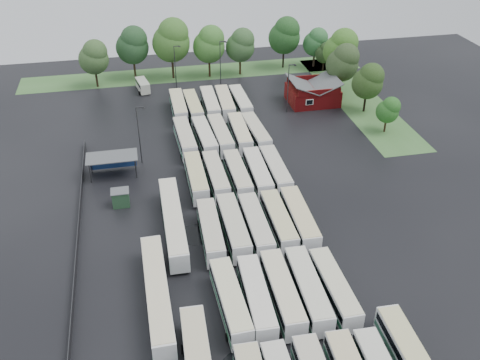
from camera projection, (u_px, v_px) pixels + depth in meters
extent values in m
plane|color=black|center=(244.00, 243.00, 73.23)|extent=(160.00, 160.00, 0.00)
cube|color=maroon|center=(313.00, 95.00, 111.88)|extent=(10.00, 8.00, 3.40)
cube|color=#4C4F51|center=(302.00, 84.00, 110.06)|extent=(5.07, 8.60, 2.19)
cube|color=#4C4F51|center=(325.00, 82.00, 110.92)|extent=(5.07, 8.60, 2.19)
cube|color=maroon|center=(320.00, 92.00, 107.40)|extent=(9.00, 0.20, 1.20)
cube|color=silver|center=(310.00, 102.00, 108.02)|extent=(1.60, 0.12, 1.20)
cylinder|color=#2D2D30|center=(90.00, 174.00, 85.26)|extent=(0.16, 0.16, 3.40)
cylinder|color=#2D2D30|center=(136.00, 169.00, 86.51)|extent=(0.16, 0.16, 3.40)
cylinder|color=#2D2D30|center=(91.00, 164.00, 87.91)|extent=(0.16, 0.16, 3.40)
cylinder|color=#2D2D30|center=(135.00, 159.00, 89.15)|extent=(0.16, 0.16, 3.40)
cube|color=#4C4F51|center=(112.00, 157.00, 86.24)|extent=(8.20, 4.20, 0.15)
cube|color=navy|center=(113.00, 161.00, 88.83)|extent=(7.60, 0.08, 2.60)
cube|color=#214328|center=(121.00, 198.00, 80.18)|extent=(2.50, 2.00, 2.50)
cube|color=#4C4F51|center=(120.00, 191.00, 79.48)|extent=(2.70, 2.20, 0.12)
cube|color=#3F6D32|center=(195.00, 73.00, 127.17)|extent=(80.00, 10.00, 0.01)
cube|color=#3F6D32|center=(356.00, 98.00, 114.52)|extent=(10.00, 50.00, 0.01)
cube|color=#2D2D30|center=(79.00, 225.00, 75.68)|extent=(0.10, 50.00, 1.20)
cube|color=silver|center=(230.00, 301.00, 61.33)|extent=(2.96, 12.29, 2.80)
cube|color=black|center=(230.00, 298.00, 61.03)|extent=(3.01, 11.80, 0.90)
cube|color=#226842|center=(230.00, 305.00, 61.66)|extent=(3.00, 12.04, 0.62)
cube|color=beige|center=(230.00, 292.00, 60.56)|extent=(2.85, 11.92, 0.12)
cylinder|color=black|center=(237.00, 336.00, 58.85)|extent=(2.59, 0.98, 0.98)
cylinder|color=black|center=(224.00, 287.00, 65.31)|extent=(2.59, 0.98, 0.98)
cube|color=silver|center=(256.00, 298.00, 61.78)|extent=(2.94, 12.23, 2.79)
cube|color=black|center=(256.00, 295.00, 61.48)|extent=(2.98, 11.75, 0.89)
cube|color=#296546|center=(256.00, 302.00, 62.11)|extent=(2.98, 11.99, 0.61)
cube|color=silver|center=(257.00, 289.00, 61.01)|extent=(2.83, 11.86, 0.12)
cylinder|color=black|center=(264.00, 332.00, 59.31)|extent=(2.58, 0.97, 0.97)
cylinder|color=black|center=(249.00, 284.00, 65.74)|extent=(2.58, 0.97, 0.97)
cube|color=silver|center=(282.00, 293.00, 62.44)|extent=(2.78, 12.49, 2.85)
cube|color=black|center=(282.00, 289.00, 62.14)|extent=(2.83, 11.99, 0.91)
cube|color=#286145|center=(282.00, 297.00, 62.78)|extent=(2.82, 12.24, 0.63)
cube|color=beige|center=(283.00, 283.00, 61.65)|extent=(2.67, 12.11, 0.12)
cylinder|color=black|center=(291.00, 327.00, 59.91)|extent=(2.65, 1.00, 1.00)
cylinder|color=black|center=(273.00, 279.00, 66.50)|extent=(2.65, 1.00, 1.00)
cube|color=silver|center=(308.00, 289.00, 62.89)|extent=(2.99, 12.60, 2.87)
cube|color=black|center=(308.00, 286.00, 62.58)|extent=(3.03, 12.11, 0.92)
cube|color=#32664E|center=(307.00, 293.00, 63.23)|extent=(3.03, 12.36, 0.63)
cube|color=beige|center=(309.00, 280.00, 62.09)|extent=(2.87, 12.23, 0.13)
cylinder|color=black|center=(318.00, 323.00, 60.34)|extent=(2.66, 1.00, 1.00)
cylinder|color=black|center=(297.00, 276.00, 66.97)|extent=(2.66, 1.00, 1.00)
cube|color=silver|center=(334.00, 288.00, 63.21)|extent=(2.56, 11.87, 2.72)
cube|color=black|center=(334.00, 285.00, 62.92)|extent=(2.61, 11.40, 0.87)
cube|color=#1B633C|center=(334.00, 292.00, 63.53)|extent=(2.61, 11.64, 0.60)
cube|color=beige|center=(335.00, 279.00, 62.45)|extent=(2.46, 11.52, 0.12)
cylinder|color=black|center=(345.00, 320.00, 60.80)|extent=(2.52, 0.95, 0.95)
cylinder|color=black|center=(322.00, 275.00, 67.07)|extent=(2.52, 0.95, 0.95)
cube|color=silver|center=(211.00, 232.00, 72.37)|extent=(2.87, 12.10, 2.76)
cube|color=black|center=(210.00, 228.00, 72.08)|extent=(2.91, 11.62, 0.88)
cube|color=#31684C|center=(211.00, 235.00, 72.70)|extent=(2.91, 11.86, 0.61)
cube|color=beige|center=(210.00, 223.00, 71.61)|extent=(2.76, 11.74, 0.12)
cylinder|color=black|center=(216.00, 258.00, 69.93)|extent=(2.56, 0.96, 0.96)
cylinder|color=black|center=(207.00, 223.00, 76.29)|extent=(2.56, 0.96, 0.96)
cube|color=silver|center=(233.00, 227.00, 73.11)|extent=(2.62, 12.55, 2.88)
cube|color=black|center=(233.00, 224.00, 72.80)|extent=(2.68, 12.05, 0.92)
cube|color=#1D613C|center=(233.00, 231.00, 73.45)|extent=(2.67, 12.30, 0.63)
cube|color=beige|center=(233.00, 218.00, 72.31)|extent=(2.52, 12.17, 0.13)
cylinder|color=black|center=(239.00, 254.00, 70.56)|extent=(2.67, 1.00, 1.00)
cylinder|color=black|center=(228.00, 218.00, 77.20)|extent=(2.67, 1.00, 1.00)
cube|color=silver|center=(256.00, 226.00, 73.41)|extent=(2.60, 12.27, 2.81)
cube|color=black|center=(256.00, 222.00, 73.11)|extent=(2.66, 11.78, 0.90)
cube|color=#34654B|center=(256.00, 229.00, 73.74)|extent=(2.65, 12.02, 0.62)
cube|color=beige|center=(256.00, 217.00, 72.63)|extent=(2.50, 11.90, 0.12)
cylinder|color=black|center=(262.00, 252.00, 70.92)|extent=(2.60, 0.98, 0.98)
cylinder|color=black|center=(249.00, 217.00, 77.41)|extent=(2.60, 0.98, 0.98)
cube|color=silver|center=(279.00, 222.00, 74.26)|extent=(2.62, 12.08, 2.76)
cube|color=black|center=(279.00, 218.00, 73.97)|extent=(2.67, 11.59, 0.88)
cube|color=#2B6248|center=(278.00, 225.00, 74.59)|extent=(2.67, 11.84, 0.61)
cube|color=beige|center=(279.00, 213.00, 73.50)|extent=(2.51, 11.71, 0.12)
cylinder|color=black|center=(286.00, 247.00, 71.81)|extent=(2.56, 0.96, 0.96)
cylinder|color=black|center=(271.00, 214.00, 78.19)|extent=(2.56, 0.96, 0.96)
cube|color=silver|center=(299.00, 219.00, 74.67)|extent=(2.95, 12.58, 2.87)
cube|color=black|center=(300.00, 216.00, 74.36)|extent=(3.00, 12.08, 0.92)
cube|color=#226942|center=(299.00, 223.00, 75.00)|extent=(2.99, 12.33, 0.63)
cube|color=beige|center=(300.00, 210.00, 73.87)|extent=(2.84, 12.20, 0.13)
cylinder|color=black|center=(308.00, 245.00, 72.12)|extent=(2.66, 1.00, 1.00)
cylinder|color=black|center=(291.00, 211.00, 78.74)|extent=(2.66, 1.00, 1.00)
cube|color=silver|center=(196.00, 178.00, 84.00)|extent=(2.58, 12.09, 2.77)
cube|color=black|center=(196.00, 175.00, 83.71)|extent=(2.63, 11.61, 0.89)
cube|color=#397253|center=(196.00, 181.00, 84.33)|extent=(2.62, 11.85, 0.61)
cube|color=#CCC589|center=(196.00, 170.00, 83.23)|extent=(2.47, 11.73, 0.12)
cylinder|color=black|center=(200.00, 198.00, 81.54)|extent=(2.57, 0.97, 0.97)
cylinder|color=black|center=(193.00, 173.00, 87.94)|extent=(2.57, 0.97, 0.97)
cube|color=silver|center=(216.00, 176.00, 84.42)|extent=(2.63, 11.93, 2.73)
cube|color=black|center=(216.00, 173.00, 84.13)|extent=(2.68, 11.46, 0.87)
cube|color=#207047|center=(216.00, 179.00, 84.74)|extent=(2.68, 11.69, 0.60)
cube|color=beige|center=(216.00, 169.00, 83.66)|extent=(2.53, 11.57, 0.12)
cylinder|color=black|center=(220.00, 197.00, 82.00)|extent=(2.53, 0.95, 0.95)
cylinder|color=black|center=(212.00, 171.00, 88.30)|extent=(2.53, 0.95, 0.95)
cube|color=silver|center=(238.00, 175.00, 84.70)|extent=(2.59, 11.96, 2.73)
cube|color=black|center=(238.00, 172.00, 84.40)|extent=(2.65, 11.48, 0.88)
cube|color=#206240|center=(238.00, 178.00, 85.02)|extent=(2.64, 11.72, 0.60)
cube|color=beige|center=(238.00, 167.00, 83.94)|extent=(2.49, 11.60, 0.12)
cylinder|color=black|center=(243.00, 195.00, 82.27)|extent=(2.54, 0.95, 0.95)
cylinder|color=black|center=(233.00, 170.00, 88.59)|extent=(2.54, 0.95, 0.95)
cube|color=silver|center=(258.00, 173.00, 85.13)|extent=(2.80, 12.28, 2.80)
cube|color=black|center=(258.00, 170.00, 84.83)|extent=(2.85, 11.80, 0.90)
cube|color=#326A4C|center=(258.00, 176.00, 85.46)|extent=(2.84, 12.04, 0.62)
cube|color=beige|center=(258.00, 165.00, 84.35)|extent=(2.69, 11.91, 0.12)
cylinder|color=black|center=(263.00, 194.00, 82.64)|extent=(2.60, 0.98, 0.98)
cylinder|color=black|center=(252.00, 168.00, 89.11)|extent=(2.60, 0.98, 0.98)
cube|color=silver|center=(275.00, 171.00, 85.79)|extent=(2.55, 12.12, 2.78)
cube|color=black|center=(276.00, 168.00, 85.49)|extent=(2.61, 11.63, 0.89)
cube|color=#326B4F|center=(275.00, 174.00, 86.11)|extent=(2.60, 11.87, 0.61)
cube|color=beige|center=(276.00, 163.00, 85.02)|extent=(2.45, 11.75, 0.12)
cylinder|color=black|center=(282.00, 191.00, 83.32)|extent=(2.57, 0.97, 0.97)
cylinder|color=black|center=(269.00, 166.00, 89.73)|extent=(2.57, 0.97, 0.97)
cube|color=silver|center=(185.00, 138.00, 94.99)|extent=(2.98, 12.49, 2.85)
cube|color=black|center=(185.00, 136.00, 94.69)|extent=(3.03, 12.00, 0.91)
cube|color=#1F6747|center=(185.00, 142.00, 95.33)|extent=(3.02, 12.25, 0.63)
cube|color=beige|center=(185.00, 131.00, 94.21)|extent=(2.86, 12.12, 0.12)
cylinder|color=black|center=(188.00, 156.00, 92.47)|extent=(2.64, 0.99, 0.99)
cylinder|color=black|center=(183.00, 135.00, 99.04)|extent=(2.64, 0.99, 0.99)
cube|color=silver|center=(205.00, 138.00, 95.40)|extent=(3.08, 12.23, 2.78)
cube|color=black|center=(204.00, 135.00, 95.10)|extent=(3.12, 11.75, 0.89)
cube|color=#35684C|center=(205.00, 141.00, 95.73)|extent=(3.12, 11.99, 0.61)
cube|color=beige|center=(204.00, 130.00, 94.63)|extent=(2.96, 11.87, 0.12)
cylinder|color=black|center=(208.00, 155.00, 92.93)|extent=(2.58, 0.97, 0.97)
cylinder|color=black|center=(202.00, 135.00, 99.35)|extent=(2.58, 0.97, 0.97)
cube|color=silver|center=(221.00, 135.00, 96.03)|extent=(2.92, 12.38, 2.82)
cube|color=black|center=(221.00, 133.00, 95.73)|extent=(2.97, 11.89, 0.90)
cube|color=#2C684C|center=(221.00, 138.00, 96.36)|extent=(2.96, 12.14, 0.62)
cube|color=beige|center=(220.00, 128.00, 95.25)|extent=(2.81, 12.01, 0.12)
cylinder|color=black|center=(225.00, 153.00, 93.53)|extent=(2.62, 0.99, 0.99)
cylinder|color=black|center=(217.00, 133.00, 100.05)|extent=(2.62, 0.99, 0.99)
cube|color=silver|center=(240.00, 134.00, 96.67)|extent=(2.78, 12.21, 2.79)
cube|color=black|center=(240.00, 131.00, 96.38)|extent=(2.83, 11.72, 0.89)
cube|color=#346950|center=(240.00, 137.00, 97.00)|extent=(2.83, 11.97, 0.61)
cube|color=beige|center=(240.00, 126.00, 95.90)|extent=(2.67, 11.84, 0.12)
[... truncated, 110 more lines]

